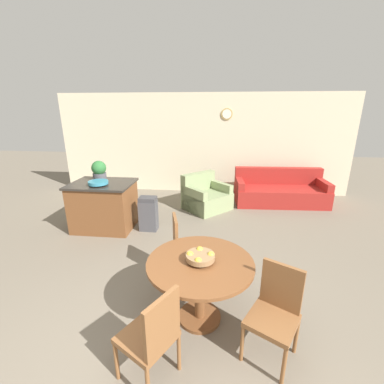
% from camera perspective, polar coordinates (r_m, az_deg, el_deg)
% --- Properties ---
extents(wall_back, '(8.00, 0.09, 2.70)m').
position_cam_1_polar(wall_back, '(7.21, 2.09, 10.56)').
color(wall_back, beige).
rests_on(wall_back, ground_plane).
extents(dining_table, '(1.14, 1.14, 0.74)m').
position_cam_1_polar(dining_table, '(2.90, 1.81, -17.94)').
color(dining_table, brown).
rests_on(dining_table, ground_plane).
extents(dining_chair_near_left, '(0.57, 0.57, 0.92)m').
position_cam_1_polar(dining_chair_near_left, '(2.45, -8.69, -28.73)').
color(dining_chair_near_left, brown).
rests_on(dining_chair_near_left, ground_plane).
extents(dining_chair_near_right, '(0.57, 0.57, 0.92)m').
position_cam_1_polar(dining_chair_near_right, '(2.74, 18.07, -23.46)').
color(dining_chair_near_right, brown).
rests_on(dining_chair_near_right, ground_plane).
extents(dining_chair_far_side, '(0.52, 0.52, 0.92)m').
position_cam_1_polar(dining_chair_far_side, '(3.60, -1.81, -11.60)').
color(dining_chair_far_side, brown).
rests_on(dining_chair_far_side, ground_plane).
extents(fruit_bowl, '(0.31, 0.31, 0.11)m').
position_cam_1_polar(fruit_bowl, '(2.77, 1.82, -14.13)').
color(fruit_bowl, olive).
rests_on(fruit_bowl, dining_table).
extents(kitchen_island, '(1.17, 0.90, 0.93)m').
position_cam_1_polar(kitchen_island, '(5.34, -18.93, -2.84)').
color(kitchen_island, brown).
rests_on(kitchen_island, ground_plane).
extents(teal_bowl, '(0.36, 0.36, 0.08)m').
position_cam_1_polar(teal_bowl, '(5.04, -20.11, 1.97)').
color(teal_bowl, teal).
rests_on(teal_bowl, kitchen_island).
extents(potted_plant, '(0.28, 0.28, 0.38)m').
position_cam_1_polar(potted_plant, '(5.40, -19.95, 4.55)').
color(potted_plant, '#4C4C51').
rests_on(potted_plant, kitchen_island).
extents(trash_bin, '(0.34, 0.24, 0.68)m').
position_cam_1_polar(trash_bin, '(5.08, -9.66, -4.79)').
color(trash_bin, '#47474C').
rests_on(trash_bin, ground_plane).
extents(couch, '(2.24, 1.04, 0.84)m').
position_cam_1_polar(couch, '(6.84, 18.88, 0.06)').
color(couch, maroon).
rests_on(couch, ground_plane).
extents(armchair, '(1.26, 1.26, 0.83)m').
position_cam_1_polar(armchair, '(6.09, 3.09, -1.18)').
color(armchair, gray).
rests_on(armchair, ground_plane).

